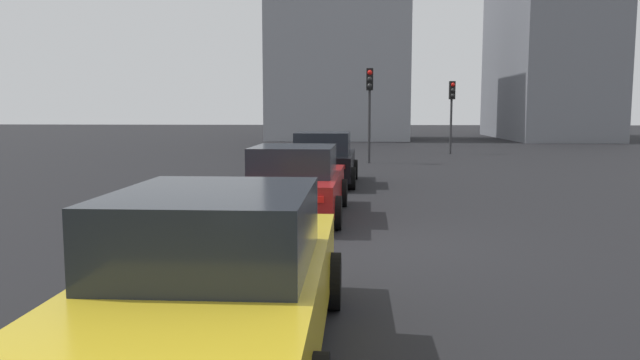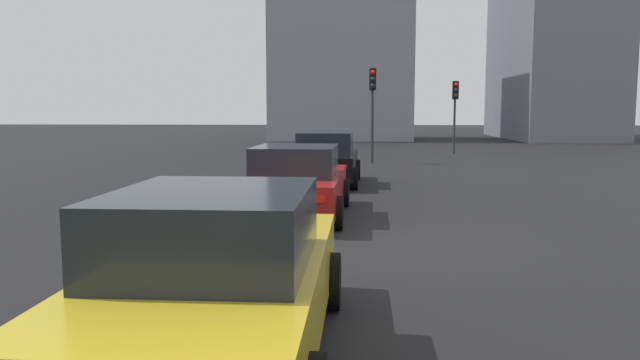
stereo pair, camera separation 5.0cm
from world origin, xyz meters
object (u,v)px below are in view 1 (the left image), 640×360
object	(u,v)px
car_black_right_lead	(323,159)
car_red_right_second	(295,182)
car_yellow_right_third	(220,278)
traffic_light_near_right	(370,95)
traffic_light_near_left	(452,102)

from	to	relation	value
car_black_right_lead	car_red_right_second	distance (m)	5.64
car_yellow_right_third	traffic_light_near_right	xyz separation A→B (m)	(20.34, -1.69, 2.08)
car_black_right_lead	car_red_right_second	world-z (taller)	car_black_right_lead
car_black_right_lead	car_red_right_second	bearing A→B (deg)	178.45
car_black_right_lead	car_yellow_right_third	world-z (taller)	car_black_right_lead
car_yellow_right_third	traffic_light_near_left	world-z (taller)	traffic_light_near_left
car_yellow_right_third	traffic_light_near_left	bearing A→B (deg)	-12.83
car_black_right_lead	traffic_light_near_right	size ratio (longest dim) A/B	1.07
car_black_right_lead	car_red_right_second	size ratio (longest dim) A/B	0.93
traffic_light_near_left	traffic_light_near_right	size ratio (longest dim) A/B	0.93
car_black_right_lead	car_yellow_right_third	distance (m)	13.00
car_black_right_lead	traffic_light_near_left	bearing A→B (deg)	-22.61
car_black_right_lead	car_red_right_second	xyz separation A→B (m)	(-5.63, 0.28, -0.03)
car_yellow_right_third	car_red_right_second	bearing A→B (deg)	0.75
car_black_right_lead	car_yellow_right_third	bearing A→B (deg)	-179.53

